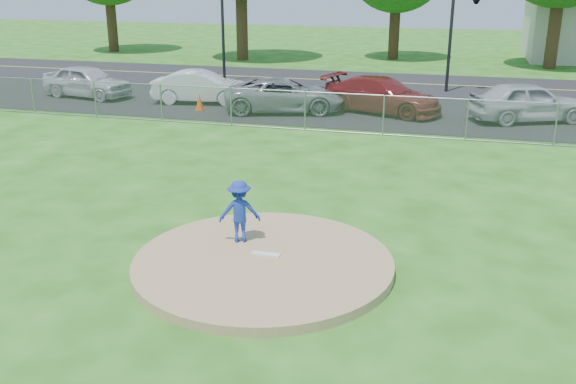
% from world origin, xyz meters
% --- Properties ---
extents(ground, '(120.00, 120.00, 0.00)m').
position_xyz_m(ground, '(0.00, 10.00, 0.00)').
color(ground, '#1E5913').
rests_on(ground, ground).
extents(pitchers_mound, '(5.40, 5.40, 0.20)m').
position_xyz_m(pitchers_mound, '(0.00, 0.00, 0.10)').
color(pitchers_mound, '#9F7F57').
rests_on(pitchers_mound, ground).
extents(pitching_rubber, '(0.60, 0.15, 0.04)m').
position_xyz_m(pitching_rubber, '(0.00, 0.20, 0.22)').
color(pitching_rubber, white).
rests_on(pitching_rubber, pitchers_mound).
extents(chain_link_fence, '(40.00, 0.06, 1.50)m').
position_xyz_m(chain_link_fence, '(0.00, 12.00, 0.75)').
color(chain_link_fence, gray).
rests_on(chain_link_fence, ground).
extents(parking_lot, '(50.00, 8.00, 0.01)m').
position_xyz_m(parking_lot, '(0.00, 16.50, 0.01)').
color(parking_lot, black).
rests_on(parking_lot, ground).
extents(street, '(60.00, 7.00, 0.01)m').
position_xyz_m(street, '(0.00, 24.00, 0.00)').
color(street, black).
rests_on(street, ground).
extents(traffic_signal_left, '(1.28, 0.20, 5.60)m').
position_xyz_m(traffic_signal_left, '(-8.76, 22.00, 3.36)').
color(traffic_signal_left, black).
rests_on(traffic_signal_left, ground).
extents(pitcher, '(1.02, 0.79, 1.39)m').
position_xyz_m(pitcher, '(-0.77, 0.78, 0.90)').
color(pitcher, '#1C359B').
rests_on(pitcher, pitchers_mound).
extents(traffic_cone, '(0.37, 0.37, 0.72)m').
position_xyz_m(traffic_cone, '(-7.36, 14.44, 0.37)').
color(traffic_cone, '#DC440B').
rests_on(traffic_cone, parking_lot).
extents(parked_car_silver, '(4.73, 2.56, 1.53)m').
position_xyz_m(parked_car_silver, '(-13.79, 15.92, 0.77)').
color(parked_car_silver, '#BBBCC0').
rests_on(parked_car_silver, parking_lot).
extents(parked_car_white, '(4.64, 2.20, 1.47)m').
position_xyz_m(parked_car_white, '(-7.90, 16.02, 0.75)').
color(parked_car_white, silver).
rests_on(parked_car_white, parking_lot).
extents(parked_car_gray, '(5.61, 3.64, 1.44)m').
position_xyz_m(parked_car_gray, '(-3.67, 15.12, 0.73)').
color(parked_car_gray, gray).
rests_on(parked_car_gray, parking_lot).
extents(parked_car_darkred, '(5.64, 3.76, 1.52)m').
position_xyz_m(parked_car_darkred, '(0.45, 16.02, 0.77)').
color(parked_car_darkred, maroon).
rests_on(parked_car_darkred, parking_lot).
extents(parked_car_pearl, '(5.10, 3.58, 1.61)m').
position_xyz_m(parked_car_pearl, '(6.40, 15.86, 0.82)').
color(parked_car_pearl, '#B6B8BA').
rests_on(parked_car_pearl, parking_lot).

